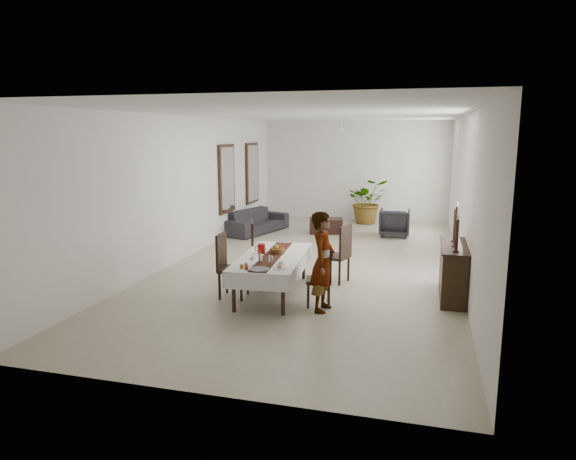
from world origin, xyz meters
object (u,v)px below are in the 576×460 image
Objects in this scene: red_pitcher at (261,249)px; sofa at (256,221)px; sideboard_body at (453,272)px; dining_table_top at (272,258)px; woman at (323,262)px.

red_pitcher is 0.08× the size of sofa.
dining_table_top is at bearing -168.59° from sideboard_body.
red_pitcher reaches higher than sofa.
red_pitcher is 0.12× the size of sideboard_body.
sofa is (-2.13, 5.41, -0.33)m from dining_table_top.
sofa is (-3.16, 6.02, -0.48)m from woman.
sideboard_body is (2.04, 1.23, -0.35)m from woman.
sofa is (-5.20, 4.79, -0.13)m from sideboard_body.
sideboard_body is at bearing 8.62° from red_pitcher.
red_pitcher is 0.11× the size of woman.
red_pitcher is (-0.24, 0.12, 0.12)m from dining_table_top.
sofa is at bearing 32.09° from woman.
woman is at bearing -35.03° from dining_table_top.
woman reaches higher than sofa.
dining_table_top is 0.98× the size of sofa.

